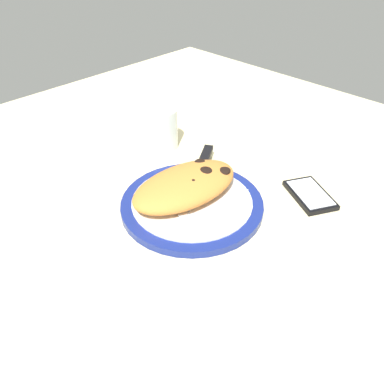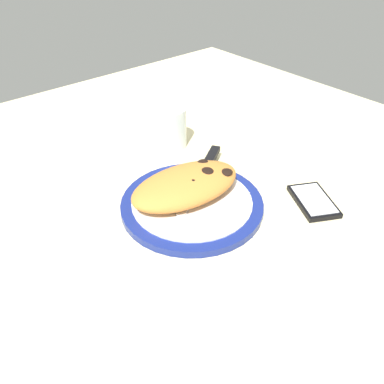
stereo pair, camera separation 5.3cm
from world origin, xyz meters
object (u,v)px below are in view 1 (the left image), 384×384
at_px(water_glass, 163,131).
at_px(calzone, 187,185).
at_px(plate, 192,204).
at_px(fork, 224,205).
at_px(knife, 201,167).
at_px(smartphone, 310,195).

bearing_deg(water_glass, calzone, -120.36).
xyz_separation_m(plate, fork, (0.03, -0.06, 0.01)).
bearing_deg(knife, water_glass, 79.01).
bearing_deg(calzone, water_glass, 59.64).
xyz_separation_m(smartphone, water_glass, (-0.07, 0.37, 0.04)).
height_order(calzone, knife, calzone).
bearing_deg(calzone, plate, -105.28).
bearing_deg(knife, smartphone, -64.47).
xyz_separation_m(calzone, smartphone, (0.19, -0.17, -0.04)).
relative_size(plate, smartphone, 2.14).
bearing_deg(smartphone, fork, 150.48).
relative_size(plate, fork, 1.62).
height_order(plate, calzone, calzone).
distance_m(smartphone, water_glass, 0.38).
bearing_deg(plate, calzone, 74.72).
relative_size(fork, knife, 0.76).
height_order(calzone, smartphone, calzone).
bearing_deg(calzone, smartphone, -41.32).
xyz_separation_m(fork, water_glass, (0.09, 0.28, 0.02)).
height_order(calzone, fork, calzone).
bearing_deg(plate, knife, 34.28).
height_order(plate, knife, knife).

